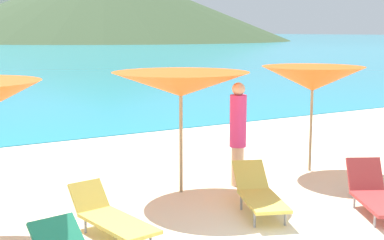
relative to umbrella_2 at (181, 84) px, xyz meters
The scene contains 8 objects.
ground_plane 6.38m from the umbrella_2, 92.37° to the left, with size 50.00×100.00×0.30m, color beige.
headland_hill 154.47m from the umbrella_2, 68.37° to the left, with size 107.16×107.16×21.37m, color #384C2D.
umbrella_2 is the anchor object (origin of this frame).
umbrella_3 2.91m from the umbrella_2, ahead, with size 2.00×2.00×2.06m.
lounge_chair_0 2.23m from the umbrella_2, 73.34° to the right, with size 1.07×1.64×0.65m.
lounge_chair_1 3.54m from the umbrella_2, 51.36° to the right, with size 1.20×1.58×0.72m.
lounge_chair_2 2.72m from the umbrella_2, 145.47° to the right, with size 0.75×1.65×0.61m.
beachgoer_0 1.38m from the umbrella_2, ahead, with size 0.29×0.29×1.85m.
Camera 1 is at (-4.27, -3.93, 2.73)m, focal length 51.24 mm.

